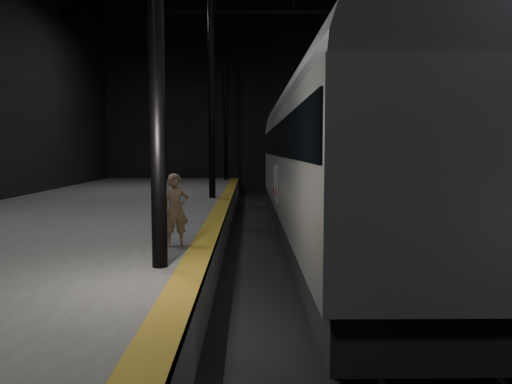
{
  "coord_description": "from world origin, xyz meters",
  "views": [
    {
      "loc": [
        -2.28,
        -12.33,
        2.99
      ],
      "look_at": [
        -2.13,
        -0.87,
        2.0
      ],
      "focal_mm": 35.0,
      "sensor_mm": 36.0,
      "label": 1
    }
  ],
  "objects": [
    {
      "name": "ground",
      "position": [
        0.0,
        0.0,
        0.0
      ],
      "size": [
        44.0,
        44.0,
        0.0
      ],
      "primitive_type": "plane",
      "color": "black",
      "rests_on": "ground"
    },
    {
      "name": "platform_left",
      "position": [
        -7.5,
        0.0,
        0.5
      ],
      "size": [
        9.0,
        43.8,
        1.0
      ],
      "primitive_type": "cube",
      "color": "#4E4E4C",
      "rests_on": "ground"
    },
    {
      "name": "tactile_strip",
      "position": [
        -3.25,
        0.0,
        1.0
      ],
      "size": [
        0.5,
        43.8,
        0.01
      ],
      "primitive_type": "cube",
      "color": "olive",
      "rests_on": "platform_left"
    },
    {
      "name": "track",
      "position": [
        0.0,
        0.0,
        0.07
      ],
      "size": [
        2.4,
        43.0,
        0.24
      ],
      "color": "#3F3328",
      "rests_on": "ground"
    },
    {
      "name": "train",
      "position": [
        -0.0,
        3.21,
        2.98
      ],
      "size": [
        3.0,
        20.01,
        5.35
      ],
      "color": "#ADB0B5",
      "rests_on": "ground"
    },
    {
      "name": "woman",
      "position": [
        -3.8,
        -2.16,
        1.75
      ],
      "size": [
        0.63,
        0.52,
        1.49
      ],
      "primitive_type": "imported",
      "rotation": [
        0.0,
        0.0,
        0.35
      ],
      "color": "#98775D",
      "rests_on": "platform_left"
    }
  ]
}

